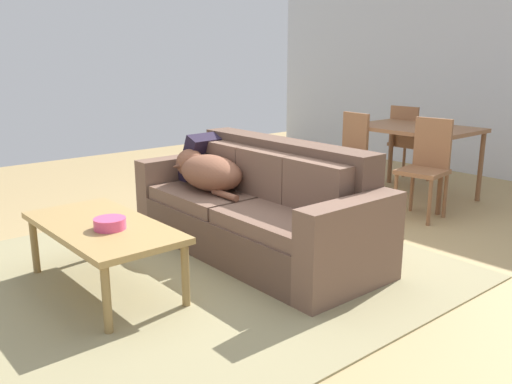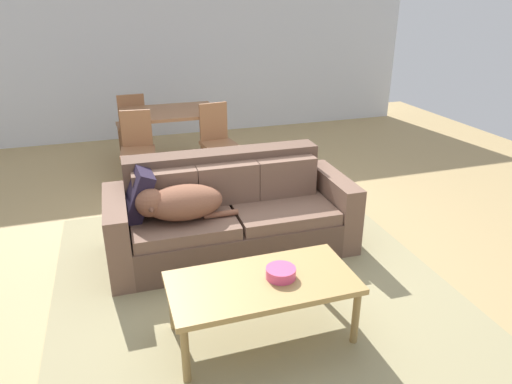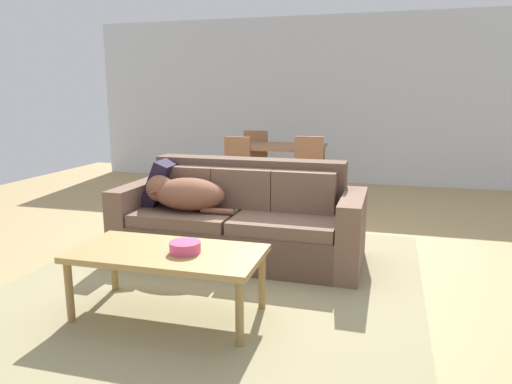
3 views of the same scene
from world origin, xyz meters
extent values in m
plane|color=tan|center=(0.00, 0.00, 0.00)|extent=(10.00, 10.00, 0.00)
cube|color=#998F65|center=(-0.19, -0.69, 0.01)|extent=(3.13, 3.41, 0.01)
cube|color=brown|center=(-0.19, -0.08, 0.17)|extent=(1.80, 0.90, 0.33)
cube|color=brown|center=(-0.64, -0.08, 0.39)|extent=(0.88, 0.85, 0.11)
cube|color=brown|center=(0.26, -0.09, 0.39)|extent=(0.88, 0.85, 0.11)
cube|color=brown|center=(-0.18, 0.23, 0.65)|extent=(1.79, 0.27, 0.42)
cube|color=brown|center=(-0.74, 0.05, 0.62)|extent=(0.55, 0.17, 0.36)
cube|color=brown|center=(-0.19, 0.04, 0.62)|extent=(0.55, 0.17, 0.36)
cube|color=brown|center=(0.37, 0.03, 0.62)|extent=(0.55, 0.17, 0.36)
cube|color=brown|center=(-1.18, -0.07, 0.32)|extent=(0.20, 0.88, 0.63)
cube|color=brown|center=(0.79, -0.10, 0.32)|extent=(0.20, 0.88, 0.63)
ellipsoid|color=brown|center=(-0.62, -0.16, 0.58)|extent=(0.66, 0.40, 0.29)
sphere|color=brown|center=(-0.90, -0.18, 0.63)|extent=(0.24, 0.24, 0.24)
cone|color=brown|center=(-0.90, -0.29, 0.61)|extent=(0.11, 0.13, 0.11)
cylinder|color=brown|center=(-0.33, -0.25, 0.47)|extent=(0.29, 0.05, 0.05)
cube|color=black|center=(-0.98, 0.04, 0.63)|extent=(0.31, 0.45, 0.45)
cube|color=tan|center=(-0.30, -1.27, 0.43)|extent=(1.23, 0.61, 0.04)
cylinder|color=olive|center=(-0.87, -1.52, 0.21)|extent=(0.05, 0.05, 0.41)
cylinder|color=olive|center=(0.26, -1.52, 0.21)|extent=(0.05, 0.05, 0.41)
cylinder|color=olive|center=(-0.87, -1.01, 0.21)|extent=(0.05, 0.05, 0.41)
cylinder|color=olive|center=(0.26, -1.01, 0.21)|extent=(0.05, 0.05, 0.41)
cylinder|color=#EA4C7F|center=(-0.18, -1.27, 0.49)|extent=(0.20, 0.20, 0.07)
cube|color=#92603E|center=(-0.37, 2.35, 0.75)|extent=(1.23, 0.87, 0.04)
cylinder|color=brown|center=(-0.94, 1.96, 0.37)|extent=(0.05, 0.05, 0.73)
cylinder|color=brown|center=(0.19, 1.96, 0.37)|extent=(0.05, 0.05, 0.73)
cylinder|color=brown|center=(-0.94, 2.74, 0.37)|extent=(0.05, 0.05, 0.73)
cylinder|color=brown|center=(0.19, 2.74, 0.37)|extent=(0.05, 0.05, 0.73)
cube|color=#92603E|center=(-0.85, 1.74, 0.45)|extent=(0.44, 0.44, 0.04)
cube|color=#92603E|center=(-0.83, 1.92, 0.69)|extent=(0.36, 0.07, 0.44)
cylinder|color=brown|center=(-1.03, 1.59, 0.22)|extent=(0.04, 0.04, 0.43)
cylinder|color=brown|center=(-0.70, 1.55, 0.22)|extent=(0.04, 0.04, 0.43)
cylinder|color=brown|center=(-1.00, 1.92, 0.22)|extent=(0.04, 0.04, 0.43)
cylinder|color=brown|center=(-0.66, 1.89, 0.22)|extent=(0.04, 0.04, 0.43)
cube|color=#92603E|center=(0.14, 1.72, 0.45)|extent=(0.45, 0.45, 0.04)
cube|color=#92603E|center=(0.11, 1.90, 0.70)|extent=(0.36, 0.08, 0.47)
cylinder|color=brown|center=(-0.01, 1.53, 0.21)|extent=(0.04, 0.04, 0.43)
cylinder|color=brown|center=(0.33, 1.57, 0.21)|extent=(0.04, 0.04, 0.43)
cylinder|color=brown|center=(-0.05, 1.87, 0.21)|extent=(0.04, 0.04, 0.43)
cylinder|color=brown|center=(0.28, 1.91, 0.21)|extent=(0.04, 0.04, 0.43)
cube|color=#92603E|center=(-0.83, 2.98, 0.46)|extent=(0.42, 0.42, 0.04)
cube|color=#92603E|center=(-0.82, 2.80, 0.70)|extent=(0.36, 0.06, 0.45)
cylinder|color=brown|center=(-0.67, 3.16, 0.22)|extent=(0.04, 0.04, 0.44)
cylinder|color=brown|center=(-1.01, 3.14, 0.22)|extent=(0.04, 0.04, 0.44)
cylinder|color=brown|center=(-0.65, 2.82, 0.22)|extent=(0.04, 0.04, 0.44)
cylinder|color=brown|center=(-0.99, 2.80, 0.22)|extent=(0.04, 0.04, 0.44)
camera|label=1|loc=(2.85, -2.67, 1.51)|focal=37.71mm
camera|label=2|loc=(-1.13, -3.70, 2.18)|focal=32.70mm
camera|label=3|loc=(1.00, -3.89, 1.43)|focal=32.78mm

